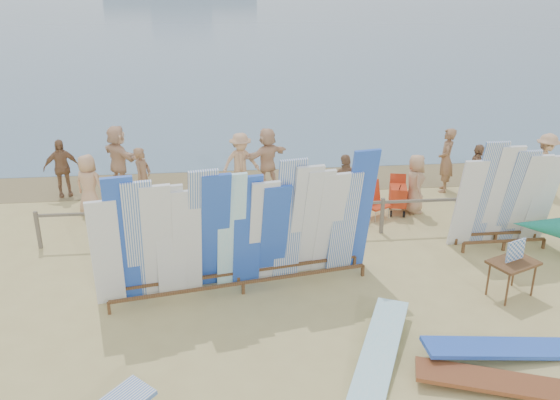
{
  "coord_description": "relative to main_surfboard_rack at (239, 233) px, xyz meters",
  "views": [
    {
      "loc": [
        -1.79,
        -9.74,
        6.06
      ],
      "look_at": [
        -0.5,
        2.69,
        1.08
      ],
      "focal_mm": 38.0,
      "sensor_mm": 36.0,
      "label": 1
    }
  ],
  "objects": [
    {
      "name": "fence",
      "position": [
        1.5,
        2.31,
        -0.6
      ],
      "size": [
        12.08,
        0.08,
        0.9
      ],
      "color": "#706554",
      "rests_on": "ground"
    },
    {
      "name": "beachgoer_extra_0",
      "position": [
        8.74,
        4.53,
        -0.37
      ],
      "size": [
        1.09,
        1.13,
        1.73
      ],
      "primitive_type": "imported",
      "rotation": [
        0.0,
        0.0,
        0.83
      ],
      "color": "tan",
      "rests_on": "ground"
    },
    {
      "name": "beachgoer_5",
      "position": [
        1.03,
        5.89,
        -0.36
      ],
      "size": [
        1.63,
        1.35,
        1.75
      ],
      "primitive_type": "imported",
      "rotation": [
        0.0,
        0.0,
        3.74
      ],
      "color": "beige",
      "rests_on": "ground"
    },
    {
      "name": "stroller",
      "position": [
        4.23,
        3.49,
        -0.84
      ],
      "size": [
        0.64,
        0.8,
        0.98
      ],
      "rotation": [
        0.0,
        0.0,
        -0.22
      ],
      "color": "red",
      "rests_on": "ground"
    },
    {
      "name": "wet_sand_strip",
      "position": [
        1.5,
        6.51,
        -1.23
      ],
      "size": [
        40.0,
        2.6,
        0.01
      ],
      "primitive_type": "cube",
      "color": "olive",
      "rests_on": "ground"
    },
    {
      "name": "vendor_table",
      "position": [
        5.23,
        -0.81,
        -0.84
      ],
      "size": [
        1.08,
        0.95,
        1.2
      ],
      "rotation": [
        0.0,
        0.0,
        0.42
      ],
      "color": "brown",
      "rests_on": "ground"
    },
    {
      "name": "beachgoer_0",
      "position": [
        -3.7,
        4.24,
        -0.43
      ],
      "size": [
        0.87,
        0.67,
        1.61
      ],
      "primitive_type": "imported",
      "rotation": [
        0.0,
        0.0,
        2.71
      ],
      "color": "tan",
      "rests_on": "ground"
    },
    {
      "name": "ground",
      "position": [
        1.5,
        -0.69,
        -1.23
      ],
      "size": [
        160.0,
        160.0,
        0.0
      ],
      "primitive_type": "plane",
      "color": "tan",
      "rests_on": "ground"
    },
    {
      "name": "flat_board_c",
      "position": [
        3.9,
        -3.45,
        -1.23
      ],
      "size": [
        2.75,
        1.31,
        0.22
      ],
      "primitive_type": "cube",
      "rotation": [
        0.06,
        0.0,
        1.28
      ],
      "color": "brown",
      "rests_on": "ground"
    },
    {
      "name": "beach_chair_left",
      "position": [
        2.73,
        2.77,
        -0.99
      ],
      "size": [
        0.65,
        0.66,
        0.83
      ],
      "rotation": [
        0.0,
        0.0,
        -0.27
      ],
      "color": "red",
      "rests_on": "ground"
    },
    {
      "name": "flat_board_d",
      "position": [
        4.22,
        -2.68,
        -1.23
      ],
      "size": [
        2.7,
        0.61,
        0.34
      ],
      "primitive_type": "cube",
      "rotation": [
        0.1,
        0.0,
        1.59
      ],
      "color": "blue",
      "rests_on": "ground"
    },
    {
      "name": "beachgoer_1",
      "position": [
        -2.37,
        4.59,
        -0.41
      ],
      "size": [
        0.53,
        0.68,
        1.65
      ],
      "primitive_type": "imported",
      "rotation": [
        0.0,
        0.0,
        1.2
      ],
      "color": "#8C6042",
      "rests_on": "ground"
    },
    {
      "name": "flat_board_b",
      "position": [
        2.21,
        -2.45,
        -1.23
      ],
      "size": [
        1.64,
        2.68,
        0.3
      ],
      "primitive_type": "cube",
      "rotation": [
        0.09,
        0.0,
        -0.43
      ],
      "color": "#9CE5FA",
      "rests_on": "ground"
    },
    {
      "name": "beachgoer_4",
      "position": [
        2.79,
        3.3,
        -0.39
      ],
      "size": [
        1.06,
        0.61,
        1.7
      ],
      "primitive_type": "imported",
      "rotation": [
        0.0,
        0.0,
        3.33
      ],
      "color": "#8C6042",
      "rests_on": "ground"
    },
    {
      "name": "main_surfboard_rack",
      "position": [
        0.0,
        0.0,
        0.0
      ],
      "size": [
        5.55,
        1.62,
        2.77
      ],
      "rotation": [
        0.0,
        0.0,
        0.19
      ],
      "color": "brown",
      "rests_on": "ground"
    },
    {
      "name": "beachgoer_11",
      "position": [
        -3.23,
        6.16,
        -0.3
      ],
      "size": [
        1.53,
        1.69,
        1.86
      ],
      "primitive_type": "imported",
      "rotation": [
        0.0,
        0.0,
        2.26
      ],
      "color": "beige",
      "rests_on": "ground"
    },
    {
      "name": "beachgoer_3",
      "position": [
        0.24,
        5.52,
        -0.38
      ],
      "size": [
        1.19,
        0.76,
        1.71
      ],
      "primitive_type": "imported",
      "rotation": [
        0.0,
        0.0,
        0.3
      ],
      "color": "tan",
      "rests_on": "ground"
    },
    {
      "name": "beachgoer_7",
      "position": [
        6.02,
        4.94,
        -0.31
      ],
      "size": [
        0.58,
        0.76,
        1.84
      ],
      "primitive_type": "imported",
      "rotation": [
        0.0,
        0.0,
        4.36
      ],
      "color": "#8C6042",
      "rests_on": "ground"
    },
    {
      "name": "side_surfboard_rack",
      "position": [
        6.0,
        1.29,
        -0.06
      ],
      "size": [
        2.29,
        0.77,
        2.62
      ],
      "rotation": [
        0.0,
        0.0,
        0.01
      ],
      "color": "brown",
      "rests_on": "ground"
    },
    {
      "name": "beach_chair_right",
      "position": [
        3.6,
        3.28,
        -0.97
      ],
      "size": [
        0.79,
        0.8,
        0.91
      ],
      "rotation": [
        0.0,
        0.0,
        0.5
      ],
      "color": "red",
      "rests_on": "ground"
    },
    {
      "name": "beachgoer_extra_1",
      "position": [
        -4.72,
        5.67,
        -0.42
      ],
      "size": [
        1.04,
        0.71,
        1.63
      ],
      "primitive_type": "imported",
      "rotation": [
        0.0,
        0.0,
        0.33
      ],
      "color": "#8C6042",
      "rests_on": "ground"
    },
    {
      "name": "beachgoer_10",
      "position": [
        6.55,
        4.08,
        -0.43
      ],
      "size": [
        0.69,
        1.03,
        1.62
      ],
      "primitive_type": "imported",
      "rotation": [
        0.0,
        0.0,
        1.24
      ],
      "color": "#8C6042",
      "rests_on": "ground"
    },
    {
      "name": "beachgoer_6",
      "position": [
        4.68,
        3.54,
        -0.45
      ],
      "size": [
        0.41,
        0.78,
        1.56
      ],
      "primitive_type": "imported",
      "rotation": [
        0.0,
        0.0,
        1.51
      ],
      "color": "tan",
      "rests_on": "ground"
    }
  ]
}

